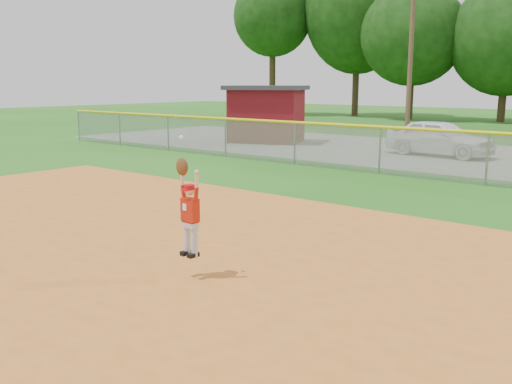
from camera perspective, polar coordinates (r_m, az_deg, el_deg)
ground at (r=8.67m, az=0.82°, el=-8.46°), size 120.00×120.00×0.00m
clay_infield at (r=6.77m, az=-15.85°, el=-14.47°), size 24.00×16.00×0.04m
car_white_a at (r=23.66m, az=17.89°, el=5.20°), size 4.34×2.05×1.43m
utility_shed at (r=27.84m, az=1.06°, el=7.84°), size 4.47×4.04×2.74m
outfield_fence at (r=17.28m, az=22.15°, el=3.46°), size 40.06×0.10×1.55m
ballplayer at (r=8.33m, az=-6.73°, el=-1.61°), size 0.48×0.21×1.76m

